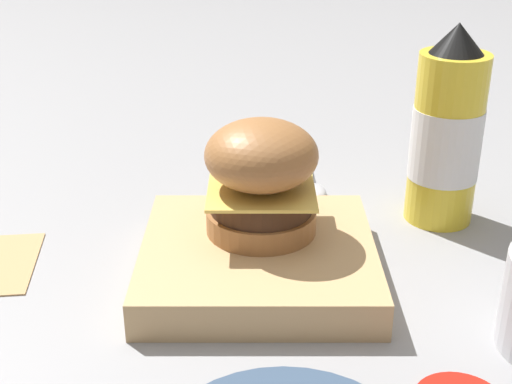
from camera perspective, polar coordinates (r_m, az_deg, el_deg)
ground_plane at (r=0.61m, az=0.80°, el=-8.88°), size 6.00×6.00×0.00m
serving_board at (r=0.64m, az=0.00°, el=-5.42°), size 0.21×0.20×0.03m
burger at (r=0.63m, az=0.25°, el=1.22°), size 0.10×0.10×0.11m
ketchup_bottle at (r=0.74m, az=14.81°, el=4.47°), size 0.07×0.07×0.21m
spoon at (r=0.82m, az=4.31°, el=0.60°), size 0.03×0.14×0.01m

